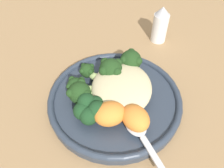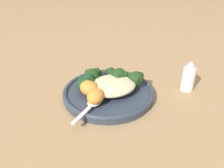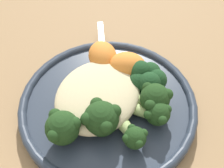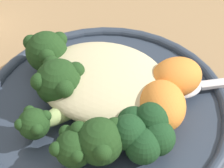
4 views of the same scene
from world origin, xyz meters
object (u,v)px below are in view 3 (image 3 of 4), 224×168
at_px(broccoli_stalk_2, 124,124).
at_px(broccoli_stalk_1, 101,116).
at_px(broccoli_stalk_0, 66,125).
at_px(broccoli_stalk_3, 145,110).
at_px(kale_tuft, 147,78).
at_px(quinoa_mound, 99,96).
at_px(sweet_potato_chunk_0, 127,66).
at_px(spoon, 103,56).
at_px(sweet_potato_chunk_1, 103,56).
at_px(plate, 107,108).
at_px(broccoli_stalk_4, 144,97).

bearing_deg(broccoli_stalk_2, broccoli_stalk_1, -130.93).
bearing_deg(broccoli_stalk_0, broccoli_stalk_2, 130.69).
bearing_deg(broccoli_stalk_0, broccoli_stalk_3, 140.28).
xyz_separation_m(broccoli_stalk_2, kale_tuft, (0.08, 0.00, 0.01)).
xyz_separation_m(quinoa_mound, broccoli_stalk_0, (-0.06, 0.01, 0.00)).
relative_size(broccoli_stalk_3, sweet_potato_chunk_0, 1.97).
bearing_deg(quinoa_mound, sweet_potato_chunk_0, -11.68).
relative_size(broccoli_stalk_2, spoon, 0.87).
distance_m(broccoli_stalk_2, kale_tuft, 0.08).
height_order(broccoli_stalk_3, sweet_potato_chunk_0, sweet_potato_chunk_0).
relative_size(sweet_potato_chunk_1, spoon, 0.47).
distance_m(broccoli_stalk_2, sweet_potato_chunk_1, 0.11).
relative_size(plate, sweet_potato_chunk_0, 4.69).
bearing_deg(broccoli_stalk_0, sweet_potato_chunk_1, -163.49).
distance_m(broccoli_stalk_0, broccoli_stalk_4, 0.10).
distance_m(broccoli_stalk_1, sweet_potato_chunk_0, 0.09).
relative_size(quinoa_mound, broccoli_stalk_2, 1.35).
relative_size(broccoli_stalk_2, kale_tuft, 1.72).
bearing_deg(spoon, broccoli_stalk_2, -171.29).
bearing_deg(sweet_potato_chunk_1, broccoli_stalk_2, -139.81).
xyz_separation_m(plate, broccoli_stalk_0, (-0.06, 0.02, 0.03)).
bearing_deg(broccoli_stalk_1, broccoli_stalk_3, 102.39).
distance_m(plate, quinoa_mound, 0.03).
bearing_deg(kale_tuft, quinoa_mound, 139.84).
distance_m(broccoli_stalk_3, broccoli_stalk_4, 0.02).
height_order(quinoa_mound, spoon, quinoa_mound).
bearing_deg(sweet_potato_chunk_1, broccoli_stalk_0, -173.72).
bearing_deg(quinoa_mound, kale_tuft, -40.16).
bearing_deg(broccoli_stalk_4, sweet_potato_chunk_1, 139.66).
height_order(broccoli_stalk_2, sweet_potato_chunk_0, sweet_potato_chunk_0).
height_order(broccoli_stalk_2, broccoli_stalk_4, broccoli_stalk_4).
bearing_deg(sweet_potato_chunk_0, broccoli_stalk_3, -138.05).
bearing_deg(kale_tuft, broccoli_stalk_4, -165.46).
bearing_deg(quinoa_mound, broccoli_stalk_4, -68.23).
bearing_deg(broccoli_stalk_2, plate, 178.77).
distance_m(sweet_potato_chunk_1, kale_tuft, 0.07).
bearing_deg(kale_tuft, broccoli_stalk_1, 162.55).
bearing_deg(broccoli_stalk_4, plate, -169.97).
height_order(plate, broccoli_stalk_1, broccoli_stalk_1).
distance_m(broccoli_stalk_1, spoon, 0.12).
bearing_deg(sweet_potato_chunk_0, broccoli_stalk_0, 167.45).
distance_m(broccoli_stalk_0, broccoli_stalk_1, 0.04).
height_order(broccoli_stalk_0, sweet_potato_chunk_0, broccoli_stalk_0).
distance_m(plate, kale_tuft, 0.07).
height_order(plate, sweet_potato_chunk_0, sweet_potato_chunk_0).
bearing_deg(broccoli_stalk_0, plate, 169.60).
distance_m(quinoa_mound, sweet_potato_chunk_0, 0.06).
bearing_deg(kale_tuft, plate, 144.46).
height_order(broccoli_stalk_1, spoon, broccoli_stalk_1).
height_order(plate, spoon, spoon).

